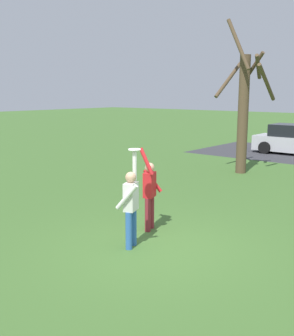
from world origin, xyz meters
The scene contains 6 objects.
ground_plane centered at (0.00, 0.00, 0.00)m, with size 120.00×120.00×0.00m, color #426B2D.
person_catcher centered at (-0.32, -0.34, 0.98)m, with size 0.48×0.59×2.08m.
person_defender centered at (-0.73, 0.78, 0.98)m, with size 0.57×0.64×2.04m.
frisbee_disc centered at (-0.40, -0.13, 2.09)m, with size 0.26×0.26×0.02m, color white.
parked_car_silver centered at (-2.54, 15.26, 0.73)m, with size 4.11×2.05×1.59m.
bare_tree_tall centered at (-2.29, 8.67, 2.73)m, with size 2.07×1.90×6.10m.
Camera 1 is at (5.19, -6.44, 3.27)m, focal length 43.08 mm.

